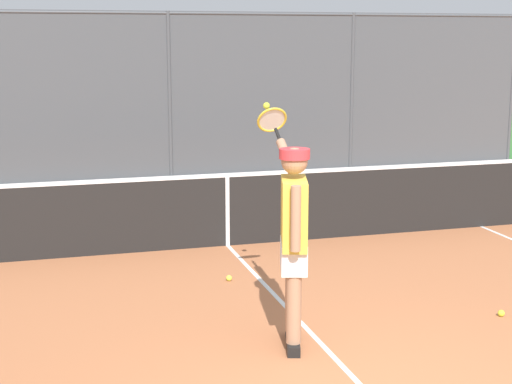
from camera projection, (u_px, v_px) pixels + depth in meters
fence_backdrop at (164, 105)px, 14.47m from camera, size 17.02×1.37×3.13m
tennis_net at (227, 209)px, 10.06m from camera, size 9.74×0.09×1.07m
tennis_player at (293, 230)px, 6.66m from camera, size 0.40×1.45×2.06m
tennis_ball_near_baseline at (501, 313)px, 7.56m from camera, size 0.07×0.07×0.07m
tennis_ball_by_sideline at (229, 278)px, 8.67m from camera, size 0.07×0.07×0.07m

